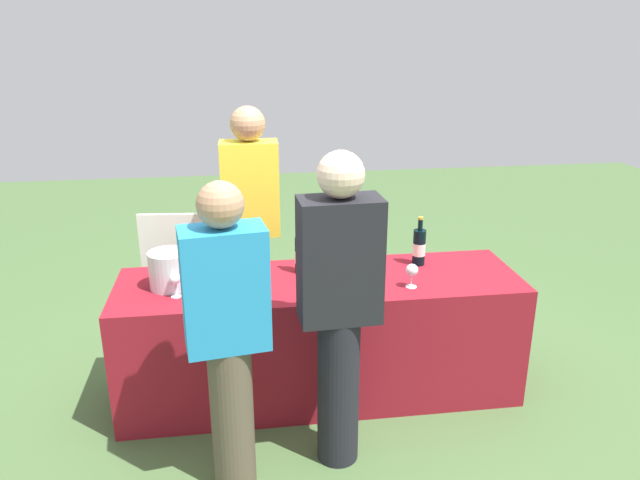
% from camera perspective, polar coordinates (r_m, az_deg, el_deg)
% --- Properties ---
extents(ground_plane, '(12.00, 12.00, 0.00)m').
position_cam_1_polar(ground_plane, '(3.98, -0.00, -13.90)').
color(ground_plane, '#476638').
extents(tasting_table, '(2.41, 0.70, 0.76)m').
position_cam_1_polar(tasting_table, '(3.78, -0.00, -9.07)').
color(tasting_table, maroon).
rests_on(tasting_table, ground_plane).
extents(wine_bottle_0, '(0.08, 0.08, 0.32)m').
position_cam_1_polar(wine_bottle_0, '(3.66, -11.25, -1.86)').
color(wine_bottle_0, black).
rests_on(wine_bottle_0, tasting_table).
extents(wine_bottle_1, '(0.07, 0.07, 0.31)m').
position_cam_1_polar(wine_bottle_1, '(3.61, -7.64, -2.12)').
color(wine_bottle_1, black).
rests_on(wine_bottle_1, tasting_table).
extents(wine_bottle_2, '(0.08, 0.08, 0.33)m').
position_cam_1_polar(wine_bottle_2, '(3.67, -1.78, -1.37)').
color(wine_bottle_2, black).
rests_on(wine_bottle_2, tasting_table).
extents(wine_bottle_3, '(0.08, 0.08, 0.32)m').
position_cam_1_polar(wine_bottle_3, '(3.71, 2.50, -1.14)').
color(wine_bottle_3, black).
rests_on(wine_bottle_3, tasting_table).
extents(wine_bottle_4, '(0.08, 0.08, 0.31)m').
position_cam_1_polar(wine_bottle_4, '(3.85, 9.31, -0.64)').
color(wine_bottle_4, black).
rests_on(wine_bottle_4, tasting_table).
extents(wine_glass_0, '(0.06, 0.06, 0.14)m').
position_cam_1_polar(wine_glass_0, '(3.44, -13.51, -3.69)').
color(wine_glass_0, silver).
rests_on(wine_glass_0, tasting_table).
extents(wine_glass_1, '(0.06, 0.06, 0.13)m').
position_cam_1_polar(wine_glass_1, '(3.44, -6.46, -3.39)').
color(wine_glass_1, silver).
rests_on(wine_glass_1, tasting_table).
extents(wine_glass_2, '(0.07, 0.07, 0.14)m').
position_cam_1_polar(wine_glass_2, '(3.51, 8.65, -2.90)').
color(wine_glass_2, silver).
rests_on(wine_glass_2, tasting_table).
extents(ice_bucket, '(0.24, 0.24, 0.22)m').
position_cam_1_polar(ice_bucket, '(3.57, -13.98, -2.73)').
color(ice_bucket, silver).
rests_on(ice_bucket, tasting_table).
extents(server_pouring, '(0.38, 0.23, 1.71)m').
position_cam_1_polar(server_pouring, '(4.14, -6.48, 1.83)').
color(server_pouring, '#3F3351').
rests_on(server_pouring, ground_plane).
extents(guest_0, '(0.41, 0.26, 1.57)m').
position_cam_1_polar(guest_0, '(2.87, -8.70, -8.52)').
color(guest_0, brown).
rests_on(guest_0, ground_plane).
extents(guest_1, '(0.40, 0.24, 1.66)m').
position_cam_1_polar(guest_1, '(2.99, 1.82, -5.98)').
color(guest_1, black).
rests_on(guest_1, ground_plane).
extents(menu_board, '(0.54, 0.08, 0.95)m').
position_cam_1_polar(menu_board, '(4.51, -13.00, -3.37)').
color(menu_board, white).
rests_on(menu_board, ground_plane).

